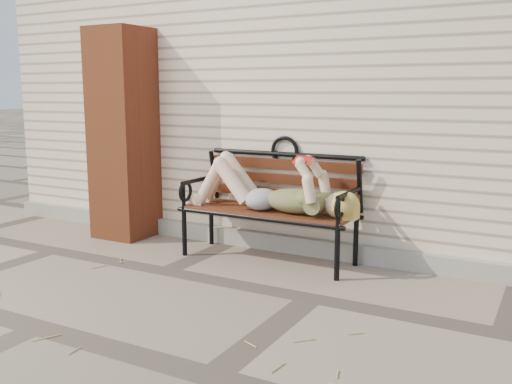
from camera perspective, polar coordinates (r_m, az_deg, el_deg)
The scene contains 7 objects.
ground at distance 4.01m, azimuth 5.54°, elevation -10.53°, with size 80.00×80.00×0.00m, color gray.
house_wall at distance 6.63m, azimuth 16.22°, elevation 10.42°, with size 8.00×4.00×3.00m, color beige.
foundation_strip at distance 4.85m, azimuth 10.10°, elevation -6.06°, with size 8.00×0.10×0.15m, color gray.
brick_pillar at distance 5.66m, azimuth -13.10°, elevation 5.64°, with size 0.50×0.50×2.00m, color brown.
garden_bench at distance 4.80m, azimuth 1.71°, elevation 0.08°, with size 1.59×0.63×1.03m.
reading_woman at distance 4.68m, azimuth 1.16°, elevation 0.25°, with size 1.50×0.34×0.47m.
straw_scatter at distance 3.55m, azimuth -3.85°, elevation -13.19°, with size 2.51×1.53×0.01m.
Camera 1 is at (1.46, -3.46, 1.40)m, focal length 40.00 mm.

